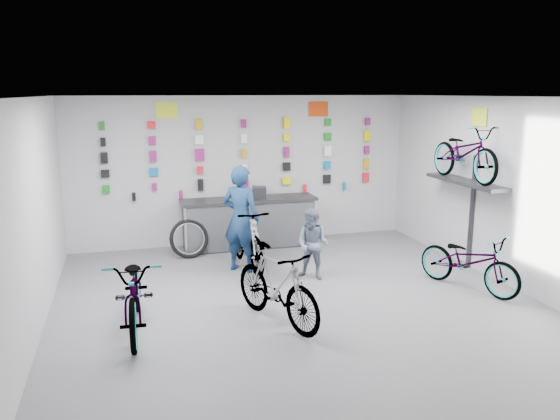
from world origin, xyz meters
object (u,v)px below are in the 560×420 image
object	(u,v)px
customer	(313,244)
bike_left	(135,292)
bike_right	(469,261)
bike_service	(247,237)
bike_center	(277,285)
counter	(249,223)
clerk	(241,219)

from	to	relation	value
customer	bike_left	bearing A→B (deg)	-117.40
bike_right	bike_service	distance (m)	3.71
bike_left	customer	xyz separation A→B (m)	(2.89, 1.27, 0.07)
bike_center	bike_right	distance (m)	3.29
counter	customer	distance (m)	2.25
bike_service	clerk	xyz separation A→B (m)	(-0.12, -0.08, 0.36)
bike_center	customer	world-z (taller)	customer
bike_left	clerk	xyz separation A→B (m)	(1.84, 2.03, 0.40)
clerk	customer	xyz separation A→B (m)	(1.05, -0.76, -0.33)
bike_left	bike_right	xyz separation A→B (m)	(5.09, 0.12, -0.07)
counter	bike_service	distance (m)	1.38
counter	bike_center	xyz separation A→B (m)	(-0.48, -3.73, 0.05)
bike_left	customer	size ratio (longest dim) A/B	1.67
counter	customer	world-z (taller)	customer
bike_left	bike_center	distance (m)	1.85
counter	bike_service	bearing A→B (deg)	-104.44
bike_center	clerk	distance (m)	2.35
bike_left	bike_center	world-z (taller)	bike_center
bike_service	customer	size ratio (longest dim) A/B	1.59
bike_left	bike_right	bearing A→B (deg)	4.10
counter	clerk	distance (m)	1.55
bike_left	bike_service	bearing A→B (deg)	49.79
bike_left	bike_right	size ratio (longest dim) A/B	1.14
bike_left	customer	distance (m)	3.16
bike_right	counter	bearing A→B (deg)	106.68
bike_right	bike_center	bearing A→B (deg)	163.88
bike_right	bike_service	size ratio (longest dim) A/B	0.92
counter	bike_right	distance (m)	4.33
counter	clerk	xyz separation A→B (m)	(-0.46, -1.41, 0.44)
counter	clerk	bearing A→B (deg)	-108.17
bike_service	bike_center	bearing A→B (deg)	-97.08
bike_service	customer	bearing A→B (deg)	-46.04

